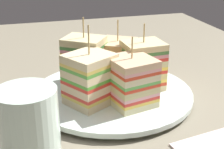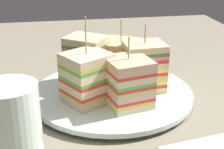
# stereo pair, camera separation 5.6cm
# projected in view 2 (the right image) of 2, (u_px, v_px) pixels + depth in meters

# --- Properties ---
(ground_plane) EXTENTS (1.19, 0.88, 0.02)m
(ground_plane) POSITION_uv_depth(u_px,v_px,m) (112.00, 103.00, 0.58)
(ground_plane) COLOR gray
(plate) EXTENTS (0.27, 0.27, 0.01)m
(plate) POSITION_uv_depth(u_px,v_px,m) (112.00, 94.00, 0.57)
(plate) COLOR white
(plate) RESTS_ON ground_plane
(sandwich_wedge_0) EXTENTS (0.06, 0.07, 0.11)m
(sandwich_wedge_0) POSITION_uv_depth(u_px,v_px,m) (144.00, 67.00, 0.56)
(sandwich_wedge_0) COLOR beige
(sandwich_wedge_0) RESTS_ON plate
(sandwich_wedge_1) EXTENTS (0.09, 0.09, 0.11)m
(sandwich_wedge_1) POSITION_uv_depth(u_px,v_px,m) (121.00, 60.00, 0.61)
(sandwich_wedge_1) COLOR beige
(sandwich_wedge_1) RESTS_ON plate
(sandwich_wedge_2) EXTENTS (0.08, 0.08, 0.12)m
(sandwich_wedge_2) POSITION_uv_depth(u_px,v_px,m) (87.00, 61.00, 0.58)
(sandwich_wedge_2) COLOR beige
(sandwich_wedge_2) RESTS_ON plate
(sandwich_wedge_3) EXTENTS (0.09, 0.09, 0.12)m
(sandwich_wedge_3) POSITION_uv_depth(u_px,v_px,m) (87.00, 78.00, 0.52)
(sandwich_wedge_3) COLOR beige
(sandwich_wedge_3) RESTS_ON plate
(sandwich_wedge_4) EXTENTS (0.08, 0.08, 0.11)m
(sandwich_wedge_4) POSITION_uv_depth(u_px,v_px,m) (128.00, 82.00, 0.51)
(sandwich_wedge_4) COLOR beige
(sandwich_wedge_4) RESTS_ON plate
(chip_pile) EXTENTS (0.07, 0.08, 0.03)m
(chip_pile) POSITION_uv_depth(u_px,v_px,m) (113.00, 83.00, 0.57)
(chip_pile) COLOR #E8CC7E
(chip_pile) RESTS_ON plate
(drinking_glass) EXTENTS (0.07, 0.07, 0.11)m
(drinking_glass) POSITION_uv_depth(u_px,v_px,m) (13.00, 139.00, 0.38)
(drinking_glass) COLOR silver
(drinking_glass) RESTS_ON ground_plane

